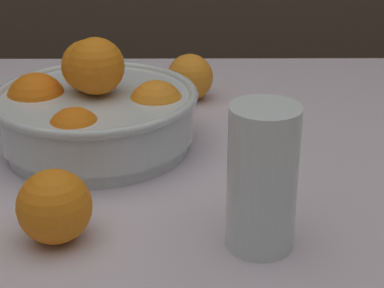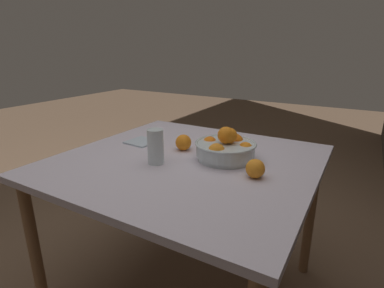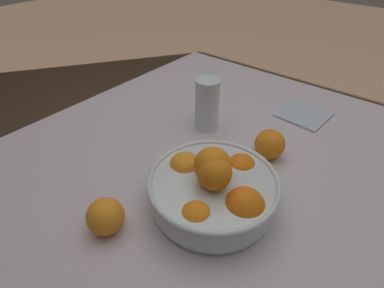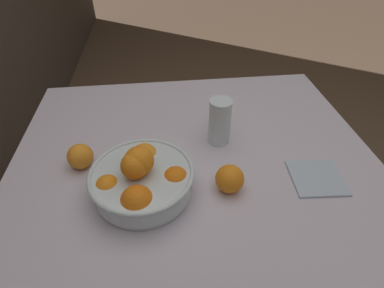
{
  "view_description": "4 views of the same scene",
  "coord_description": "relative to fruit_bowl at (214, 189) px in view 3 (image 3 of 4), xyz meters",
  "views": [
    {
      "loc": [
        0.04,
        -0.65,
        1.13
      ],
      "look_at": [
        0.05,
        0.02,
        0.82
      ],
      "focal_mm": 60.0,
      "sensor_mm": 36.0,
      "label": 1
    },
    {
      "loc": [
        1.09,
        0.66,
        1.24
      ],
      "look_at": [
        0.03,
        0.04,
        0.84
      ],
      "focal_mm": 28.0,
      "sensor_mm": 36.0,
      "label": 2
    },
    {
      "loc": [
        -0.33,
        0.53,
        1.26
      ],
      "look_at": [
        0.04,
        0.07,
        0.82
      ],
      "focal_mm": 28.0,
      "sensor_mm": 36.0,
      "label": 3
    },
    {
      "loc": [
        -0.63,
        0.09,
        1.38
      ],
      "look_at": [
        0.01,
        0.01,
        0.84
      ],
      "focal_mm": 28.0,
      "sensor_mm": 36.0,
      "label": 4
    }
  ],
  "objects": [
    {
      "name": "juice_glass",
      "position": [
        0.2,
        -0.24,
        0.02
      ],
      "size": [
        0.07,
        0.07,
        0.15
      ],
      "color": "#F4A314",
      "rests_on": "dining_table"
    },
    {
      "name": "fruit_bowl",
      "position": [
        0.0,
        0.0,
        0.0
      ],
      "size": [
        0.27,
        0.27,
        0.15
      ],
      "color": "silver",
      "rests_on": "dining_table"
    },
    {
      "name": "orange_loose_front",
      "position": [
        0.13,
        0.18,
        -0.02
      ],
      "size": [
        0.08,
        0.08,
        0.08
      ],
      "primitive_type": "sphere",
      "color": "orange",
      "rests_on": "dining_table"
    },
    {
      "name": "orange_loose_near_bowl",
      "position": [
        -0.01,
        -0.23,
        -0.01
      ],
      "size": [
        0.08,
        0.08,
        0.08
      ],
      "primitive_type": "sphere",
      "color": "orange",
      "rests_on": "dining_table"
    },
    {
      "name": "dining_table",
      "position": [
        0.08,
        -0.16,
        -0.13
      ],
      "size": [
        1.08,
        1.12,
        0.76
      ],
      "color": "silver",
      "rests_on": "ground_plane"
    },
    {
      "name": "napkin",
      "position": [
        -0.0,
        -0.49,
        -0.05
      ],
      "size": [
        0.15,
        0.15,
        0.01
      ],
      "primitive_type": "cube",
      "rotation": [
        0.0,
        0.0,
        -0.07
      ],
      "color": "silver",
      "rests_on": "dining_table"
    }
  ]
}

